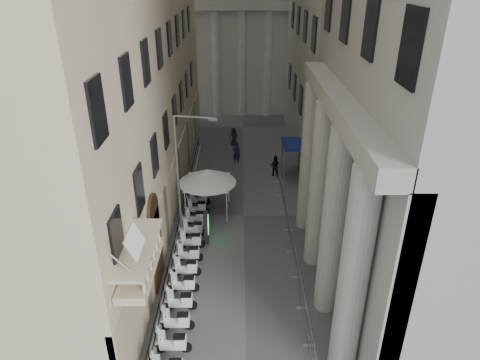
{
  "coord_description": "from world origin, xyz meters",
  "views": [
    {
      "loc": [
        -0.28,
        -7.51,
        16.19
      ],
      "look_at": [
        -0.28,
        15.99,
        4.5
      ],
      "focal_mm": 32.0,
      "sensor_mm": 36.0,
      "label": 1
    }
  ],
  "objects_px": {
    "security_tent": "(207,176)",
    "info_kiosk": "(206,227)",
    "pedestrian_a": "(236,153)",
    "pedestrian_b": "(275,166)",
    "street_lamp": "(182,167)"
  },
  "relations": [
    {
      "from": "info_kiosk",
      "to": "pedestrian_a",
      "type": "distance_m",
      "value": 12.8
    },
    {
      "from": "pedestrian_a",
      "to": "pedestrian_b",
      "type": "bearing_deg",
      "value": 124.08
    },
    {
      "from": "street_lamp",
      "to": "info_kiosk",
      "type": "height_order",
      "value": "street_lamp"
    },
    {
      "from": "pedestrian_a",
      "to": "pedestrian_b",
      "type": "relative_size",
      "value": 1.07
    },
    {
      "from": "info_kiosk",
      "to": "pedestrian_a",
      "type": "relative_size",
      "value": 1.03
    },
    {
      "from": "pedestrian_a",
      "to": "pedestrian_b",
      "type": "distance_m",
      "value": 4.3
    },
    {
      "from": "info_kiosk",
      "to": "security_tent",
      "type": "bearing_deg",
      "value": 89.51
    },
    {
      "from": "street_lamp",
      "to": "pedestrian_a",
      "type": "height_order",
      "value": "street_lamp"
    },
    {
      "from": "security_tent",
      "to": "pedestrian_b",
      "type": "distance_m",
      "value": 8.3
    },
    {
      "from": "street_lamp",
      "to": "security_tent",
      "type": "bearing_deg",
      "value": 80.39
    },
    {
      "from": "street_lamp",
      "to": "pedestrian_a",
      "type": "xyz_separation_m",
      "value": [
        3.27,
        12.03,
        -4.05
      ]
    },
    {
      "from": "security_tent",
      "to": "info_kiosk",
      "type": "distance_m",
      "value": 4.33
    },
    {
      "from": "security_tent",
      "to": "pedestrian_b",
      "type": "bearing_deg",
      "value": 48.08
    },
    {
      "from": "street_lamp",
      "to": "info_kiosk",
      "type": "relative_size",
      "value": 4.21
    },
    {
      "from": "street_lamp",
      "to": "pedestrian_b",
      "type": "distance_m",
      "value": 12.13
    }
  ]
}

